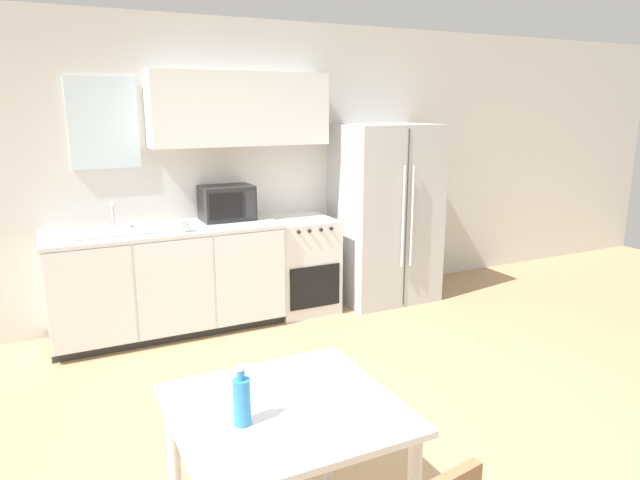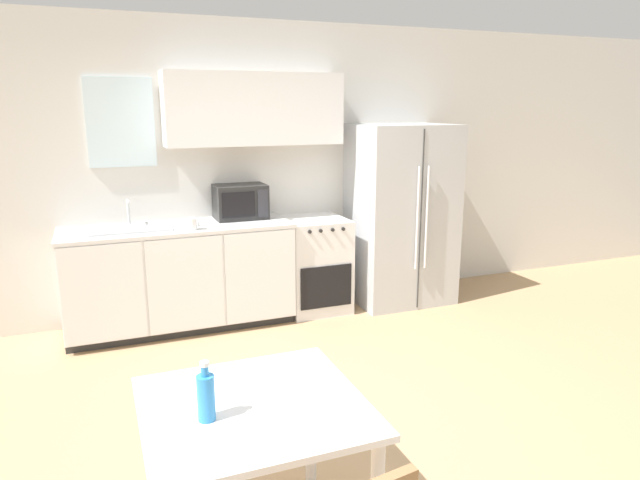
# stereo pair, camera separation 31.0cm
# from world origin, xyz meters

# --- Properties ---
(ground_plane) EXTENTS (12.00, 12.00, 0.00)m
(ground_plane) POSITION_xyz_m (0.00, 0.00, 0.00)
(ground_plane) COLOR tan
(wall_back) EXTENTS (12.00, 0.38, 2.70)m
(wall_back) POSITION_xyz_m (0.04, 2.34, 1.43)
(wall_back) COLOR silver
(wall_back) RESTS_ON ground_plane
(kitchen_counter) EXTENTS (1.95, 0.66, 0.93)m
(kitchen_counter) POSITION_xyz_m (-0.42, 2.02, 0.47)
(kitchen_counter) COLOR #333333
(kitchen_counter) RESTS_ON ground_plane
(oven_range) EXTENTS (0.58, 0.63, 0.90)m
(oven_range) POSITION_xyz_m (0.84, 2.03, 0.45)
(oven_range) COLOR white
(oven_range) RESTS_ON ground_plane
(refrigerator) EXTENTS (0.95, 0.77, 1.76)m
(refrigerator) POSITION_xyz_m (1.75, 1.97, 0.88)
(refrigerator) COLOR silver
(refrigerator) RESTS_ON ground_plane
(kitchen_sink) EXTENTS (0.66, 0.41, 0.23)m
(kitchen_sink) POSITION_xyz_m (-0.81, 2.02, 0.94)
(kitchen_sink) COLOR #B7BABC
(kitchen_sink) RESTS_ON kitchen_counter
(microwave) EXTENTS (0.46, 0.33, 0.31)m
(microwave) POSITION_xyz_m (0.17, 2.14, 1.08)
(microwave) COLOR #282828
(microwave) RESTS_ON kitchen_counter
(coffee_mug) EXTENTS (0.11, 0.08, 0.10)m
(coffee_mug) POSITION_xyz_m (-0.33, 1.80, 0.98)
(coffee_mug) COLOR white
(coffee_mug) RESTS_ON kitchen_counter
(dining_table) EXTENTS (0.91, 0.86, 0.73)m
(dining_table) POSITION_xyz_m (-0.52, -0.81, 0.62)
(dining_table) COLOR white
(dining_table) RESTS_ON ground_plane
(drink_bottle) EXTENTS (0.07, 0.07, 0.25)m
(drink_bottle) POSITION_xyz_m (-0.72, -0.86, 0.83)
(drink_bottle) COLOR #338CD8
(drink_bottle) RESTS_ON dining_table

